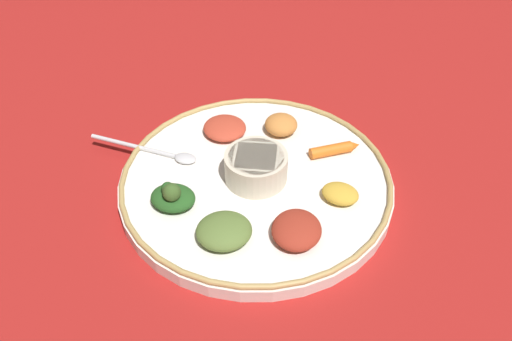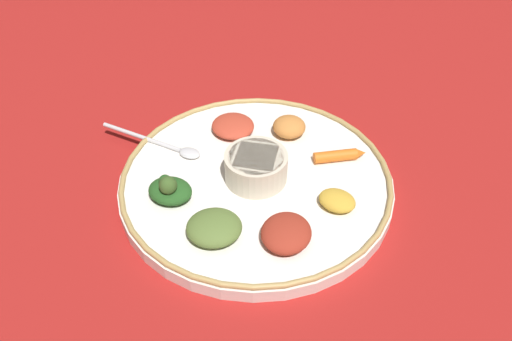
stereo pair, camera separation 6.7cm
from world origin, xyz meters
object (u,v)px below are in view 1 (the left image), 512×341
at_px(center_bowl, 256,166).
at_px(spoon, 159,152).
at_px(greens_pile, 173,197).
at_px(carrot_near_spoon, 334,149).

height_order(center_bowl, spoon, center_bowl).
bearing_deg(center_bowl, greens_pile, 143.62).
distance_m(center_bowl, carrot_near_spoon, 0.13).
bearing_deg(greens_pile, center_bowl, -36.38).
bearing_deg(greens_pile, carrot_near_spoon, -36.88).
relative_size(center_bowl, greens_pile, 1.24).
height_order(spoon, greens_pile, greens_pile).
distance_m(center_bowl, greens_pile, 0.13).
bearing_deg(carrot_near_spoon, greens_pile, 143.12).
xyz_separation_m(center_bowl, greens_pile, (-0.10, 0.08, -0.01)).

